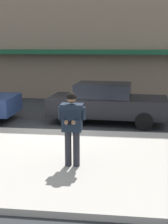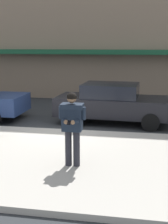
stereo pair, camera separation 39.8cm
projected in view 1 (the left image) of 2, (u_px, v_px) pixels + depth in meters
name	position (u px, v px, depth m)	size (l,w,h in m)	color
ground_plane	(54.00, 131.00, 11.01)	(80.00, 80.00, 0.00)	#2B2D30
sidewalk	(68.00, 160.00, 8.11)	(32.00, 5.30, 0.14)	#A8A399
curb_paint_line	(82.00, 132.00, 10.94)	(28.00, 0.12, 0.01)	silver
parked_sedan_mid	(107.00, 103.00, 12.09)	(4.61, 2.16, 1.54)	black
man_texting_on_phone	(72.00, 121.00, 7.32)	(0.65, 0.58, 1.81)	#23232B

